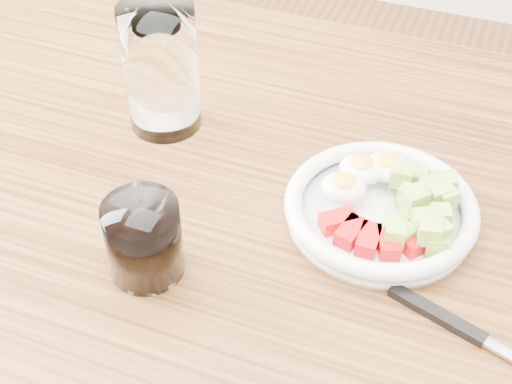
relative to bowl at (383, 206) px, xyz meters
The scene contains 5 objects.
dining_table 0.18m from the bowl, 158.54° to the right, with size 1.50×0.90×0.77m.
bowl is the anchor object (origin of this frame).
fork 0.16m from the bowl, 47.76° to the right, with size 0.21×0.08×0.01m.
water_glass 0.32m from the bowl, 166.34° to the left, with size 0.09×0.09×0.16m, color white.
coffee_glass 0.26m from the bowl, 142.83° to the right, with size 0.08×0.08×0.09m.
Camera 1 is at (0.20, -0.52, 1.33)m, focal length 50.00 mm.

